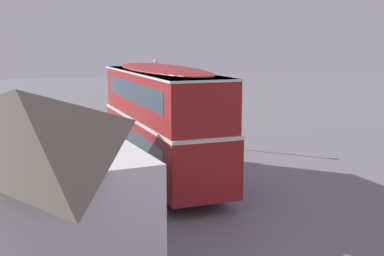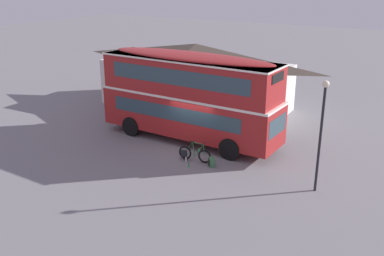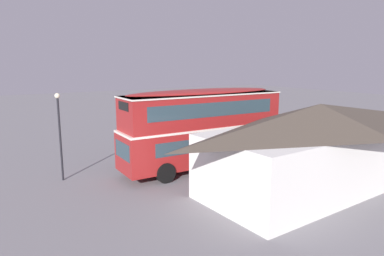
{
  "view_description": "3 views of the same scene",
  "coord_description": "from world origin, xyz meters",
  "px_view_note": "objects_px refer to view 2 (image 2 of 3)",
  "views": [
    {
      "loc": [
        -20.02,
        7.26,
        5.74
      ],
      "look_at": [
        0.14,
        -0.92,
        1.9
      ],
      "focal_mm": 46.1,
      "sensor_mm": 36.0,
      "label": 1
    },
    {
      "loc": [
        11.04,
        -18.14,
        8.59
      ],
      "look_at": [
        0.15,
        -0.57,
        1.32
      ],
      "focal_mm": 40.88,
      "sensor_mm": 36.0,
      "label": 2
    },
    {
      "loc": [
        10.54,
        17.73,
        6.28
      ],
      "look_at": [
        -1.19,
        -0.8,
        2.19
      ],
      "focal_mm": 32.67,
      "sensor_mm": 36.0,
      "label": 3
    }
  ],
  "objects_px": {
    "touring_bicycle": "(193,154)",
    "water_bottle_green_metal": "(189,165)",
    "backpack_on_ground": "(212,162)",
    "double_decker_bus": "(189,93)",
    "street_lamp": "(322,125)",
    "water_bottle_clear_plastic": "(186,159)"
  },
  "relations": [
    {
      "from": "touring_bicycle",
      "to": "water_bottle_green_metal",
      "type": "bearing_deg",
      "value": -75.31
    },
    {
      "from": "backpack_on_ground",
      "to": "water_bottle_green_metal",
      "type": "relative_size",
      "value": 2.4
    },
    {
      "from": "double_decker_bus",
      "to": "water_bottle_green_metal",
      "type": "relative_size",
      "value": 48.83
    },
    {
      "from": "touring_bicycle",
      "to": "street_lamp",
      "type": "height_order",
      "value": "street_lamp"
    },
    {
      "from": "touring_bicycle",
      "to": "water_bottle_clear_plastic",
      "type": "distance_m",
      "value": 0.44
    },
    {
      "from": "touring_bicycle",
      "to": "water_bottle_green_metal",
      "type": "distance_m",
      "value": 0.83
    },
    {
      "from": "double_decker_bus",
      "to": "backpack_on_ground",
      "type": "relative_size",
      "value": 20.32
    },
    {
      "from": "double_decker_bus",
      "to": "water_bottle_green_metal",
      "type": "distance_m",
      "value": 4.42
    },
    {
      "from": "backpack_on_ground",
      "to": "touring_bicycle",
      "type": "bearing_deg",
      "value": 173.78
    },
    {
      "from": "backpack_on_ground",
      "to": "street_lamp",
      "type": "distance_m",
      "value": 5.57
    },
    {
      "from": "water_bottle_clear_plastic",
      "to": "street_lamp",
      "type": "xyz_separation_m",
      "value": [
        6.25,
        0.3,
        2.8
      ]
    },
    {
      "from": "touring_bicycle",
      "to": "backpack_on_ground",
      "type": "bearing_deg",
      "value": -6.22
    },
    {
      "from": "touring_bicycle",
      "to": "backpack_on_ground",
      "type": "distance_m",
      "value": 1.1
    },
    {
      "from": "touring_bicycle",
      "to": "double_decker_bus",
      "type": "bearing_deg",
      "value": 125.85
    },
    {
      "from": "street_lamp",
      "to": "water_bottle_green_metal",
      "type": "bearing_deg",
      "value": -171.94
    },
    {
      "from": "backpack_on_ground",
      "to": "street_lamp",
      "type": "xyz_separation_m",
      "value": [
        4.89,
        0.18,
        2.66
      ]
    },
    {
      "from": "double_decker_bus",
      "to": "street_lamp",
      "type": "bearing_deg",
      "value": -16.45
    },
    {
      "from": "backpack_on_ground",
      "to": "water_bottle_green_metal",
      "type": "bearing_deg",
      "value": -144.33
    },
    {
      "from": "touring_bicycle",
      "to": "street_lamp",
      "type": "bearing_deg",
      "value": 0.57
    },
    {
      "from": "double_decker_bus",
      "to": "touring_bicycle",
      "type": "height_order",
      "value": "double_decker_bus"
    },
    {
      "from": "street_lamp",
      "to": "water_bottle_clear_plastic",
      "type": "bearing_deg",
      "value": -177.24
    },
    {
      "from": "double_decker_bus",
      "to": "water_bottle_clear_plastic",
      "type": "relative_size",
      "value": 40.53
    }
  ]
}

